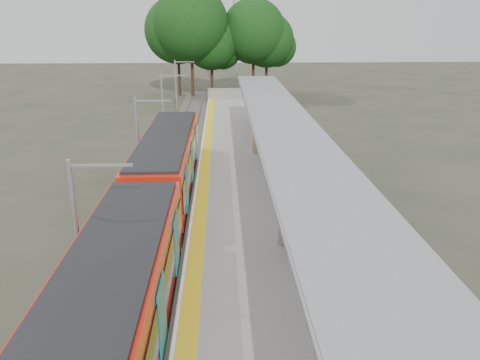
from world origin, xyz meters
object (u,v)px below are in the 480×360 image
info_pillar_near (342,317)px  litter_bin (283,233)px  info_pillar_far (254,141)px  train (149,214)px  bench_far (277,132)px  bench_near (309,238)px  bench_mid (271,150)px

info_pillar_near → litter_bin: size_ratio=1.96×
info_pillar_near → info_pillar_far: 19.31m
train → bench_far: bearing=66.2°
bench_near → bench_far: bearing=62.9°
info_pillar_near → litter_bin: (-0.83, 6.00, -0.33)m
bench_mid → info_pillar_far: (-0.99, 1.22, 0.32)m
info_pillar_far → info_pillar_near: bearing=-69.1°
train → info_pillar_far: 13.45m
train → bench_mid: size_ratio=18.08×
bench_mid → bench_far: 5.05m
bench_mid → info_pillar_far: 1.61m
info_pillar_far → bench_far: bearing=79.5°
info_pillar_far → bench_mid: bearing=-33.4°
bench_mid → bench_far: bearing=85.1°
bench_near → info_pillar_near: 5.28m
bench_far → info_pillar_far: 4.24m
info_pillar_near → litter_bin: 6.07m
bench_mid → info_pillar_far: size_ratio=0.78×
bench_near → info_pillar_near: (-0.04, -5.28, 0.19)m
info_pillar_near → bench_mid: bearing=72.5°
litter_bin → bench_far: bearing=84.2°
train → litter_bin: (5.39, -0.85, -0.58)m
train → bench_near: train is taller
bench_far → info_pillar_far: info_pillar_far is taller
train → bench_near: bearing=-14.1°
bench_mid → info_pillar_near: size_ratio=0.82×
bench_near → litter_bin: bearing=115.8°
bench_near → bench_far: bench_near is taller
bench_far → litter_bin: 17.09m
bench_near → bench_far: 17.74m
bench_far → train: bearing=-111.8°
train → bench_near: (6.26, -1.57, -0.44)m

